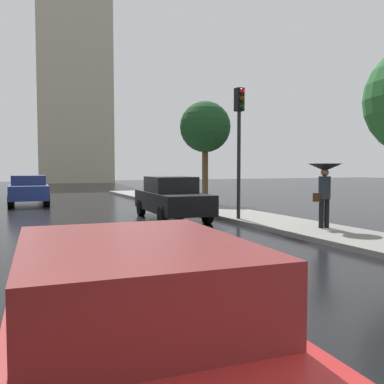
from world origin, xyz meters
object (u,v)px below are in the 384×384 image
object	(u,v)px
pedestrian_with_umbrella_far	(325,178)
street_tree_far	(205,128)
car_red_near_kerb	(135,341)
car_blue_far_ahead	(29,190)
car_black_mid_road	(171,198)
traffic_light	(239,128)

from	to	relation	value
pedestrian_with_umbrella_far	street_tree_far	size ratio (longest dim) A/B	0.34
car_red_near_kerb	car_blue_far_ahead	distance (m)	19.45
car_blue_far_ahead	street_tree_far	xyz separation A→B (m)	(8.42, -2.58, 3.14)
pedestrian_with_umbrella_far	street_tree_far	bearing A→B (deg)	-91.25
car_black_mid_road	car_blue_far_ahead	world-z (taller)	car_black_mid_road
pedestrian_with_umbrella_far	traffic_light	distance (m)	3.41
pedestrian_with_umbrella_far	car_red_near_kerb	bearing A→B (deg)	47.33
car_blue_far_ahead	street_tree_far	bearing A→B (deg)	165.52
car_red_near_kerb	street_tree_far	xyz separation A→B (m)	(8.68, 16.87, 3.20)
car_blue_far_ahead	street_tree_far	world-z (taller)	street_tree_far
car_red_near_kerb	traffic_light	xyz separation A→B (m)	(6.29, 9.37, 2.42)
car_black_mid_road	street_tree_far	bearing A→B (deg)	58.01
car_black_mid_road	traffic_light	xyz separation A→B (m)	(1.69, -1.84, 2.36)
car_blue_far_ahead	traffic_light	distance (m)	11.98
car_black_mid_road	traffic_light	bearing A→B (deg)	-43.69
street_tree_far	car_black_mid_road	bearing A→B (deg)	-125.72
car_blue_far_ahead	pedestrian_with_umbrella_far	distance (m)	14.76
car_red_near_kerb	street_tree_far	size ratio (longest dim) A/B	0.78
traffic_light	street_tree_far	world-z (taller)	street_tree_far
car_red_near_kerb	traffic_light	world-z (taller)	traffic_light
car_red_near_kerb	street_tree_far	bearing A→B (deg)	-113.53
traffic_light	street_tree_far	bearing A→B (deg)	72.37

